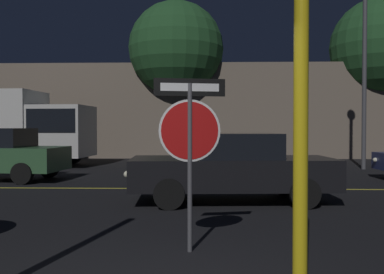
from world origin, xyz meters
TOP-DOWN VIEW (x-y plane):
  - road_center_stripe at (0.00, 7.22)m, footprint 36.70×0.12m
  - stop_sign at (0.42, 1.72)m, footprint 0.89×0.20m
  - yellow_pole_right at (1.45, 0.12)m, footprint 0.13×0.13m
  - passing_car_2 at (1.20, 5.35)m, footprint 4.39×2.04m
  - delivery_truck at (-6.80, 13.34)m, footprint 5.66×2.82m
  - street_lamp at (6.52, 12.47)m, footprint 0.40×0.40m
  - tree_0 at (-0.87, 17.87)m, footprint 4.75×4.75m
  - tree_1 at (9.49, 18.44)m, footprint 4.99×4.99m
  - building_backdrop at (0.44, 19.83)m, footprint 30.14×4.50m

SIDE VIEW (x-z plane):
  - road_center_stripe at x=0.00m, z-range 0.00..0.01m
  - passing_car_2 at x=1.20m, z-range 0.00..1.44m
  - stop_sign at x=0.42m, z-range 0.45..2.63m
  - yellow_pole_right at x=1.45m, z-range 0.00..3.09m
  - delivery_truck at x=-6.80m, z-range 0.10..3.13m
  - building_backdrop at x=0.44m, z-range 0.00..4.79m
  - street_lamp at x=6.52m, z-range 0.73..7.50m
  - tree_0 at x=-0.87m, z-range 1.55..9.44m
  - tree_1 at x=9.49m, z-range 1.56..9.69m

